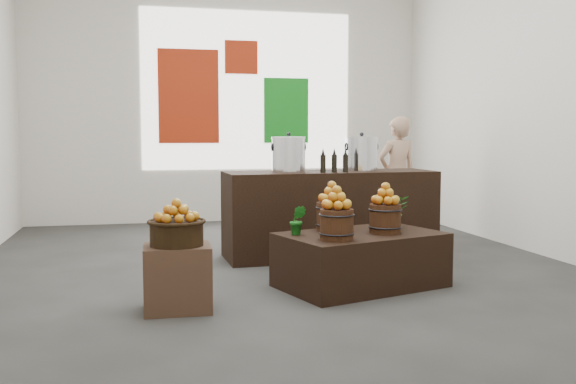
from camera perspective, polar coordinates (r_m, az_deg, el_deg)
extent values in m
plane|color=#393836|center=(6.59, -1.15, -6.57)|extent=(7.00, 7.00, 0.00)
cube|color=silver|center=(9.92, -5.35, 8.98)|extent=(6.00, 0.04, 4.00)
cube|color=white|center=(9.95, -3.60, 8.98)|extent=(3.20, 0.02, 2.40)
cube|color=#9C240C|center=(9.83, -8.83, 8.40)|extent=(0.90, 0.04, 1.40)
cube|color=#137B1A|center=(10.04, -0.17, 7.25)|extent=(0.70, 0.04, 1.00)
cube|color=#9C240C|center=(9.97, -4.18, 11.86)|extent=(0.50, 0.04, 0.50)
cube|color=brown|center=(4.99, -9.80, -7.54)|extent=(0.51, 0.42, 0.50)
cylinder|color=black|center=(4.92, -9.86, -3.65)|extent=(0.40, 0.40, 0.18)
cube|color=black|center=(5.70, 6.49, -6.01)|extent=(1.57, 1.22, 0.48)
cylinder|color=#3E2310|center=(5.26, 4.35, -2.90)|extent=(0.28, 0.28, 0.25)
cylinder|color=#3E2310|center=(5.67, 8.63, -2.36)|extent=(0.28, 0.28, 0.25)
cylinder|color=#3E2310|center=(5.77, 3.92, -2.18)|extent=(0.28, 0.28, 0.25)
imported|color=#156418|center=(6.02, 9.35, -1.72)|extent=(0.29, 0.26, 0.30)
imported|color=#156418|center=(5.51, 0.87, -2.52)|extent=(0.17, 0.16, 0.25)
cube|color=black|center=(7.04, 3.73, -1.95)|extent=(2.31, 0.81, 0.94)
cylinder|color=silver|center=(6.85, 0.05, 3.28)|extent=(0.35, 0.35, 0.35)
cylinder|color=silver|center=(7.11, 6.54, 3.31)|extent=(0.35, 0.35, 0.35)
imported|color=tan|center=(8.71, 9.66, 1.46)|extent=(0.63, 0.48, 1.57)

